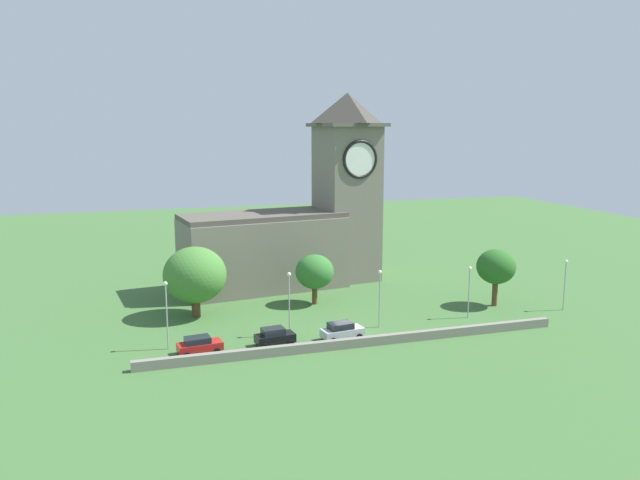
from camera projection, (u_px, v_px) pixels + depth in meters
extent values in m
plane|color=#3D6633|center=(309.00, 299.00, 82.62)|extent=(200.00, 200.00, 0.00)
cube|color=slate|center=(263.00, 253.00, 87.60)|extent=(23.56, 12.75, 9.98)
cube|color=#524C43|center=(262.00, 216.00, 86.64)|extent=(23.46, 11.97, 0.70)
cube|color=slate|center=(347.00, 204.00, 91.96)|extent=(8.83, 8.83, 22.51)
cube|color=#5B554B|center=(347.00, 125.00, 89.90)|extent=(10.24, 10.24, 0.50)
pyramid|color=#403C35|center=(347.00, 108.00, 89.47)|extent=(9.27, 9.27, 4.31)
cylinder|color=white|center=(360.00, 159.00, 87.20)|extent=(4.99, 0.79, 5.02)
torus|color=black|center=(360.00, 159.00, 87.20)|extent=(5.48, 1.18, 5.47)
cylinder|color=white|center=(371.00, 157.00, 92.40)|extent=(0.79, 4.99, 5.02)
torus|color=black|center=(371.00, 157.00, 92.40)|extent=(1.18, 5.48, 5.47)
cube|color=gray|center=(360.00, 342.00, 64.62)|extent=(45.63, 0.70, 0.99)
cube|color=red|center=(200.00, 346.00, 62.74)|extent=(4.63, 2.38, 0.79)
cube|color=#1E232B|center=(197.00, 340.00, 62.52)|extent=(2.66, 1.93, 0.63)
cylinder|color=black|center=(212.00, 345.00, 64.26)|extent=(0.67, 0.41, 0.63)
cylinder|color=black|center=(217.00, 351.00, 62.56)|extent=(0.67, 0.41, 0.63)
cylinder|color=black|center=(183.00, 349.00, 63.06)|extent=(0.67, 0.41, 0.63)
cylinder|color=black|center=(187.00, 355.00, 61.36)|extent=(0.67, 0.41, 0.63)
cube|color=black|center=(275.00, 338.00, 64.97)|extent=(4.26, 2.23, 0.87)
cube|color=#1E232B|center=(273.00, 331.00, 64.75)|extent=(2.44, 1.83, 0.69)
cylinder|color=black|center=(285.00, 338.00, 66.40)|extent=(0.73, 0.40, 0.70)
cylinder|color=black|center=(291.00, 343.00, 64.76)|extent=(0.73, 0.40, 0.70)
cylinder|color=black|center=(260.00, 341.00, 65.32)|extent=(0.73, 0.40, 0.70)
cylinder|color=black|center=(265.00, 347.00, 63.68)|extent=(0.73, 0.40, 0.70)
cube|color=silver|center=(342.00, 332.00, 66.84)|extent=(4.76, 2.51, 0.86)
cube|color=#1E232B|center=(341.00, 326.00, 66.61)|extent=(2.75, 2.01, 0.68)
cylinder|color=black|center=(351.00, 332.00, 68.42)|extent=(0.73, 0.43, 0.69)
cylinder|color=black|center=(359.00, 337.00, 66.71)|extent=(0.73, 0.43, 0.69)
cylinder|color=black|center=(326.00, 335.00, 67.13)|extent=(0.73, 0.43, 0.69)
cylinder|color=black|center=(333.00, 341.00, 65.42)|extent=(0.73, 0.43, 0.69)
cylinder|color=#9EA0A5|center=(167.00, 318.00, 63.41)|extent=(0.14, 0.14, 6.71)
sphere|color=#F4EFCC|center=(165.00, 284.00, 62.77)|extent=(0.44, 0.44, 0.44)
cylinder|color=#9EA0A5|center=(289.00, 306.00, 67.63)|extent=(0.14, 0.14, 6.65)
sphere|color=#F4EFCC|center=(289.00, 274.00, 67.00)|extent=(0.44, 0.44, 0.44)
cylinder|color=#9EA0A5|center=(379.00, 301.00, 70.46)|extent=(0.14, 0.14, 6.22)
sphere|color=#F4EFCC|center=(380.00, 272.00, 69.87)|extent=(0.44, 0.44, 0.44)
cylinder|color=#9EA0A5|center=(469.00, 294.00, 74.03)|extent=(0.14, 0.14, 5.83)
sphere|color=#F4EFCC|center=(470.00, 268.00, 73.47)|extent=(0.44, 0.44, 0.44)
cylinder|color=#9EA0A5|center=(565.00, 287.00, 77.17)|extent=(0.14, 0.14, 5.94)
sphere|color=#F4EFCC|center=(566.00, 262.00, 76.60)|extent=(0.44, 0.44, 0.44)
cylinder|color=brown|center=(495.00, 293.00, 79.33)|extent=(0.69, 0.69, 3.27)
ellipsoid|color=#286023|center=(496.00, 266.00, 78.71)|extent=(4.92, 4.92, 4.42)
cylinder|color=brown|center=(196.00, 307.00, 74.88)|extent=(1.05, 1.05, 2.31)
ellipsoid|color=#427A33|center=(195.00, 275.00, 74.17)|extent=(7.50, 7.50, 6.75)
cylinder|color=brown|center=(315.00, 295.00, 80.18)|extent=(0.69, 0.69, 2.41)
ellipsoid|color=#33702D|center=(315.00, 272.00, 79.64)|extent=(4.91, 4.91, 4.42)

